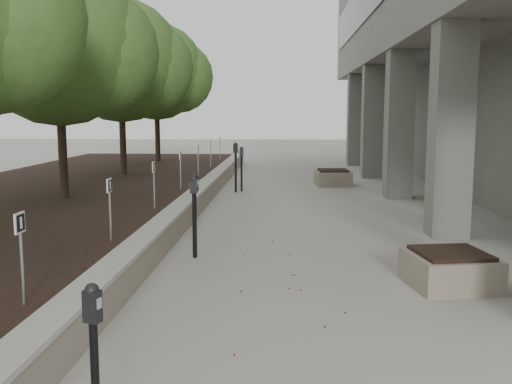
% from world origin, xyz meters
% --- Properties ---
extents(ground, '(90.00, 90.00, 0.00)m').
position_xyz_m(ground, '(0.00, 0.00, 0.00)').
color(ground, '#A29D95').
rests_on(ground, ground).
extents(retaining_wall, '(0.39, 26.00, 0.50)m').
position_xyz_m(retaining_wall, '(-1.82, 9.00, 0.25)').
color(retaining_wall, gray).
rests_on(retaining_wall, ground).
extents(planting_bed, '(7.00, 26.00, 0.40)m').
position_xyz_m(planting_bed, '(-5.50, 9.00, 0.20)').
color(planting_bed, black).
rests_on(planting_bed, ground).
extents(crabapple_tree_3, '(4.60, 4.00, 5.44)m').
position_xyz_m(crabapple_tree_3, '(-4.80, 8.00, 3.12)').
color(crabapple_tree_3, '#366125').
rests_on(crabapple_tree_3, planting_bed).
extents(crabapple_tree_4, '(4.60, 4.00, 5.44)m').
position_xyz_m(crabapple_tree_4, '(-4.80, 13.00, 3.12)').
color(crabapple_tree_4, '#366125').
rests_on(crabapple_tree_4, planting_bed).
extents(crabapple_tree_5, '(4.60, 4.00, 5.44)m').
position_xyz_m(crabapple_tree_5, '(-4.80, 18.00, 3.12)').
color(crabapple_tree_5, '#366125').
rests_on(crabapple_tree_5, planting_bed).
extents(parking_sign_2, '(0.04, 0.22, 0.96)m').
position_xyz_m(parking_sign_2, '(-2.35, 0.50, 0.88)').
color(parking_sign_2, black).
rests_on(parking_sign_2, planting_bed).
extents(parking_sign_3, '(0.04, 0.22, 0.96)m').
position_xyz_m(parking_sign_3, '(-2.35, 3.50, 0.88)').
color(parking_sign_3, black).
rests_on(parking_sign_3, planting_bed).
extents(parking_sign_4, '(0.04, 0.22, 0.96)m').
position_xyz_m(parking_sign_4, '(-2.35, 6.50, 0.88)').
color(parking_sign_4, black).
rests_on(parking_sign_4, planting_bed).
extents(parking_sign_5, '(0.04, 0.22, 0.96)m').
position_xyz_m(parking_sign_5, '(-2.35, 9.50, 0.88)').
color(parking_sign_5, black).
rests_on(parking_sign_5, planting_bed).
extents(parking_sign_6, '(0.04, 0.22, 0.96)m').
position_xyz_m(parking_sign_6, '(-2.35, 12.50, 0.88)').
color(parking_sign_6, black).
rests_on(parking_sign_6, planting_bed).
extents(parking_sign_7, '(0.04, 0.22, 0.96)m').
position_xyz_m(parking_sign_7, '(-2.35, 15.50, 0.88)').
color(parking_sign_7, black).
rests_on(parking_sign_7, planting_bed).
extents(parking_sign_8, '(0.04, 0.22, 0.96)m').
position_xyz_m(parking_sign_8, '(-2.35, 18.50, 0.88)').
color(parking_sign_8, black).
rests_on(parking_sign_8, planting_bed).
extents(parking_meter_1, '(0.15, 0.12, 1.26)m').
position_xyz_m(parking_meter_1, '(-0.93, -1.54, 0.63)').
color(parking_meter_1, black).
rests_on(parking_meter_1, ground).
extents(parking_meter_2, '(0.15, 0.13, 1.38)m').
position_xyz_m(parking_meter_2, '(-1.15, 4.11, 0.69)').
color(parking_meter_2, black).
rests_on(parking_meter_2, ground).
extents(parking_meter_3, '(0.14, 0.10, 1.34)m').
position_xyz_m(parking_meter_3, '(-1.15, 4.07, 0.67)').
color(parking_meter_3, black).
rests_on(parking_meter_3, ground).
extents(parking_meter_4, '(0.15, 0.12, 1.33)m').
position_xyz_m(parking_meter_4, '(-0.99, 12.06, 0.67)').
color(parking_meter_4, black).
rests_on(parking_meter_4, ground).
extents(parking_meter_5, '(0.16, 0.13, 1.47)m').
position_xyz_m(parking_meter_5, '(-1.14, 11.84, 0.74)').
color(parking_meter_5, black).
rests_on(parking_meter_5, ground).
extents(planter_front, '(1.22, 1.22, 0.50)m').
position_xyz_m(planter_front, '(2.55, 2.66, 0.25)').
color(planter_front, gray).
rests_on(planter_front, ground).
extents(planter_back, '(1.17, 1.17, 0.51)m').
position_xyz_m(planter_back, '(1.85, 13.66, 0.26)').
color(planter_back, gray).
rests_on(planter_back, ground).
extents(berry_scatter, '(3.30, 14.10, 0.02)m').
position_xyz_m(berry_scatter, '(-0.10, 5.00, 0.01)').
color(berry_scatter, maroon).
rests_on(berry_scatter, ground).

